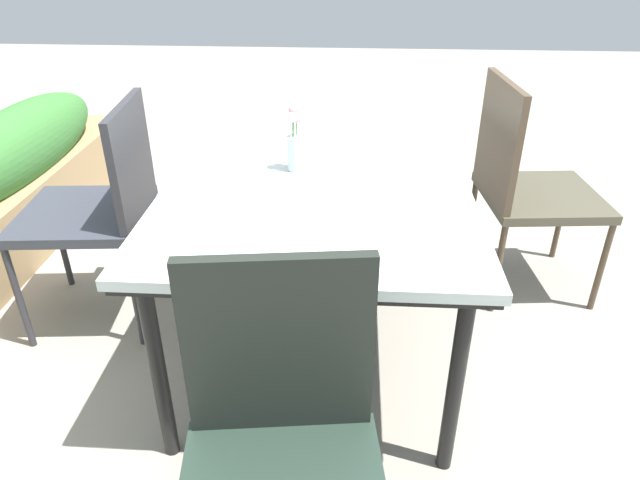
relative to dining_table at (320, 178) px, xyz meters
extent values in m
plane|color=gray|center=(-0.02, 0.08, -0.68)|extent=(12.00, 12.00, 0.00)
cube|color=silver|center=(0.00, 0.00, 0.03)|extent=(1.65, 1.07, 0.03)
cube|color=black|center=(0.00, 0.00, 0.01)|extent=(1.61, 1.05, 0.02)
cylinder|color=black|center=(-0.74, -0.45, -0.33)|extent=(0.05, 0.05, 0.70)
cylinder|color=black|center=(0.74, -0.45, -0.33)|extent=(0.05, 0.05, 0.70)
cylinder|color=black|center=(-0.74, 0.45, -0.33)|extent=(0.05, 0.05, 0.70)
cylinder|color=black|center=(0.74, 0.45, -0.33)|extent=(0.05, 0.05, 0.70)
cube|color=#33363F|center=(0.01, 0.97, -0.19)|extent=(0.54, 0.54, 0.04)
cube|color=#2D2D33|center=(0.03, 0.74, 0.04)|extent=(0.47, 0.07, 0.45)
cylinder|color=#2D2D33|center=(-0.24, 1.18, -0.44)|extent=(0.03, 0.03, 0.48)
cylinder|color=#2D2D33|center=(0.21, 1.22, -0.44)|extent=(0.03, 0.03, 0.48)
cylinder|color=#2D2D33|center=(-0.20, 0.73, -0.44)|extent=(0.03, 0.03, 0.48)
cylinder|color=#2D2D33|center=(0.25, 0.77, -0.44)|extent=(0.03, 0.03, 0.48)
cube|color=black|center=(-1.06, 0.03, 0.05)|extent=(0.08, 0.42, 0.47)
cube|color=#494536|center=(0.37, -0.97, -0.22)|extent=(0.54, 0.54, 0.04)
cube|color=#4C3D2D|center=(0.35, -0.74, 0.04)|extent=(0.47, 0.07, 0.51)
cylinder|color=#4C3D2D|center=(0.62, -1.18, -0.46)|extent=(0.03, 0.03, 0.45)
cylinder|color=#4C3D2D|center=(0.16, -1.22, -0.46)|extent=(0.03, 0.03, 0.45)
cylinder|color=#4C3D2D|center=(0.58, -0.73, -0.46)|extent=(0.03, 0.03, 0.45)
cylinder|color=#4C3D2D|center=(0.12, -0.77, -0.46)|extent=(0.03, 0.03, 0.45)
cylinder|color=silver|center=(-0.05, 0.08, 0.12)|extent=(0.07, 0.07, 0.13)
cylinder|color=#47843D|center=(-0.05, 0.09, 0.20)|extent=(0.01, 0.00, 0.12)
sphere|color=white|center=(-0.05, 0.09, 0.26)|extent=(0.04, 0.04, 0.04)
cylinder|color=#47843D|center=(-0.05, 0.09, 0.21)|extent=(0.00, 0.00, 0.14)
sphere|color=pink|center=(-0.05, 0.09, 0.28)|extent=(0.03, 0.03, 0.03)
cylinder|color=#47843D|center=(-0.03, 0.08, 0.19)|extent=(0.01, 0.01, 0.10)
sphere|color=pink|center=(-0.03, 0.08, 0.24)|extent=(0.04, 0.04, 0.04)
ellipsoid|color=#387233|center=(0.77, 1.64, -0.19)|extent=(1.50, 0.35, 0.40)
camera|label=1|loc=(-2.03, -0.13, 0.88)|focal=32.25mm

